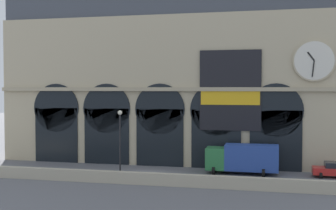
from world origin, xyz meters
name	(u,v)px	position (x,y,z in m)	size (l,w,h in m)	color
ground_plane	(148,174)	(0.00, 0.00, 0.00)	(200.00, 200.00, 0.00)	slate
quay_parapet_wall	(134,178)	(0.00, -4.99, 0.56)	(90.00, 0.70, 1.13)	#B2A891
station_building	(165,74)	(0.03, 7.64, 10.80)	(40.42, 5.67, 22.23)	#BCAD8C
box_truck_mideast	(243,158)	(9.69, 2.30, 1.70)	(7.50, 2.91, 3.12)	#2D7A42
car_east	(336,170)	(18.96, 2.60, 0.80)	(4.40, 2.22, 1.55)	red
street_lamp_quayside	(120,136)	(-1.64, -4.19, 4.41)	(0.44, 0.44, 6.90)	black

